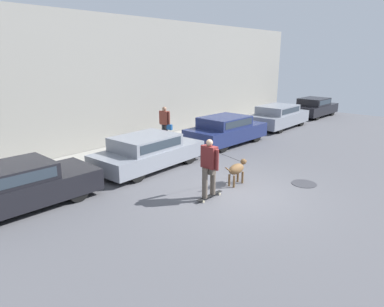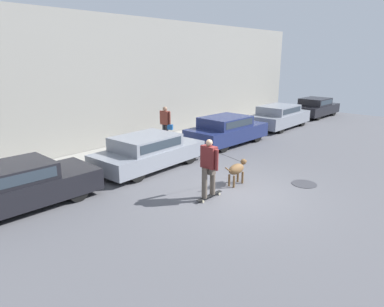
{
  "view_description": "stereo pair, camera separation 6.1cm",
  "coord_description": "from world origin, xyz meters",
  "px_view_note": "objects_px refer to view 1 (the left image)",
  "views": [
    {
      "loc": [
        -7.91,
        -5.37,
        3.97
      ],
      "look_at": [
        0.03,
        1.64,
        0.95
      ],
      "focal_mm": 32.0,
      "sensor_mm": 36.0,
      "label": 1
    },
    {
      "loc": [
        -7.87,
        -5.42,
        3.97
      ],
      "look_at": [
        0.03,
        1.64,
        0.95
      ],
      "focal_mm": 32.0,
      "sensor_mm": 36.0,
      "label": 2
    }
  ],
  "objects_px": {
    "parked_car_3": "(278,116)",
    "dog": "(237,169)",
    "parked_car_0": "(17,187)",
    "parked_car_4": "(314,107)",
    "pedestrian_with_bag": "(165,123)",
    "skateboarder": "(209,166)",
    "parked_car_2": "(226,130)",
    "parked_car_1": "(148,152)"
  },
  "relations": [
    {
      "from": "parked_car_4",
      "to": "pedestrian_with_bag",
      "type": "height_order",
      "value": "pedestrian_with_bag"
    },
    {
      "from": "parked_car_0",
      "to": "skateboarder",
      "type": "xyz_separation_m",
      "value": [
        3.91,
        -3.45,
        0.39
      ]
    },
    {
      "from": "parked_car_2",
      "to": "parked_car_4",
      "type": "xyz_separation_m",
      "value": [
        10.15,
        -0.0,
        -0.03
      ]
    },
    {
      "from": "parked_car_2",
      "to": "parked_car_4",
      "type": "bearing_deg",
      "value": 2.23
    },
    {
      "from": "parked_car_1",
      "to": "parked_car_3",
      "type": "relative_size",
      "value": 1.0
    },
    {
      "from": "parked_car_3",
      "to": "pedestrian_with_bag",
      "type": "height_order",
      "value": "pedestrian_with_bag"
    },
    {
      "from": "parked_car_1",
      "to": "parked_car_3",
      "type": "bearing_deg",
      "value": -1.74
    },
    {
      "from": "parked_car_3",
      "to": "parked_car_4",
      "type": "bearing_deg",
      "value": -0.35
    },
    {
      "from": "parked_car_0",
      "to": "parked_car_3",
      "type": "xyz_separation_m",
      "value": [
        14.55,
        -0.0,
        0.04
      ]
    },
    {
      "from": "dog",
      "to": "parked_car_4",
      "type": "bearing_deg",
      "value": 12.31
    },
    {
      "from": "parked_car_0",
      "to": "dog",
      "type": "bearing_deg",
      "value": -30.54
    },
    {
      "from": "parked_car_3",
      "to": "dog",
      "type": "height_order",
      "value": "parked_car_3"
    },
    {
      "from": "pedestrian_with_bag",
      "to": "parked_car_2",
      "type": "bearing_deg",
      "value": 126.18
    },
    {
      "from": "parked_car_0",
      "to": "dog",
      "type": "relative_size",
      "value": 3.65
    },
    {
      "from": "dog",
      "to": "skateboarder",
      "type": "relative_size",
      "value": 0.49
    },
    {
      "from": "parked_car_4",
      "to": "pedestrian_with_bag",
      "type": "relative_size",
      "value": 2.4
    },
    {
      "from": "parked_car_3",
      "to": "skateboarder",
      "type": "relative_size",
      "value": 1.82
    },
    {
      "from": "parked_car_0",
      "to": "skateboarder",
      "type": "distance_m",
      "value": 5.23
    },
    {
      "from": "parked_car_2",
      "to": "pedestrian_with_bag",
      "type": "relative_size",
      "value": 2.52
    },
    {
      "from": "parked_car_4",
      "to": "parked_car_0",
      "type": "bearing_deg",
      "value": -178.13
    },
    {
      "from": "skateboarder",
      "to": "dog",
      "type": "bearing_deg",
      "value": 2.85
    },
    {
      "from": "parked_car_0",
      "to": "parked_car_4",
      "type": "xyz_separation_m",
      "value": [
        19.62,
        0.0,
        0.01
      ]
    },
    {
      "from": "parked_car_3",
      "to": "pedestrian_with_bag",
      "type": "relative_size",
      "value": 2.57
    },
    {
      "from": "parked_car_0",
      "to": "parked_car_3",
      "type": "distance_m",
      "value": 14.55
    },
    {
      "from": "parked_car_1",
      "to": "skateboarder",
      "type": "distance_m",
      "value": 3.55
    },
    {
      "from": "parked_car_2",
      "to": "parked_car_4",
      "type": "height_order",
      "value": "parked_car_2"
    },
    {
      "from": "parked_car_0",
      "to": "parked_car_4",
      "type": "bearing_deg",
      "value": 1.62
    },
    {
      "from": "dog",
      "to": "pedestrian_with_bag",
      "type": "relative_size",
      "value": 0.69
    },
    {
      "from": "pedestrian_with_bag",
      "to": "parked_car_0",
      "type": "bearing_deg",
      "value": 5.12
    },
    {
      "from": "parked_car_0",
      "to": "dog",
      "type": "distance_m",
      "value": 6.37
    },
    {
      "from": "pedestrian_with_bag",
      "to": "dog",
      "type": "bearing_deg",
      "value": 59.43
    },
    {
      "from": "parked_car_0",
      "to": "skateboarder",
      "type": "relative_size",
      "value": 1.8
    },
    {
      "from": "parked_car_2",
      "to": "parked_car_1",
      "type": "bearing_deg",
      "value": -177.73
    },
    {
      "from": "parked_car_1",
      "to": "parked_car_2",
      "type": "relative_size",
      "value": 1.03
    },
    {
      "from": "parked_car_4",
      "to": "skateboarder",
      "type": "distance_m",
      "value": 16.09
    },
    {
      "from": "parked_car_0",
      "to": "parked_car_2",
      "type": "relative_size",
      "value": 1.01
    },
    {
      "from": "parked_car_4",
      "to": "dog",
      "type": "bearing_deg",
      "value": -164.72
    },
    {
      "from": "parked_car_1",
      "to": "pedestrian_with_bag",
      "type": "bearing_deg",
      "value": 33.75
    },
    {
      "from": "parked_car_2",
      "to": "parked_car_4",
      "type": "distance_m",
      "value": 10.15
    },
    {
      "from": "parked_car_2",
      "to": "skateboarder",
      "type": "distance_m",
      "value": 6.55
    },
    {
      "from": "parked_car_0",
      "to": "skateboarder",
      "type": "bearing_deg",
      "value": -39.81
    },
    {
      "from": "parked_car_0",
      "to": "parked_car_2",
      "type": "height_order",
      "value": "parked_car_2"
    }
  ]
}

